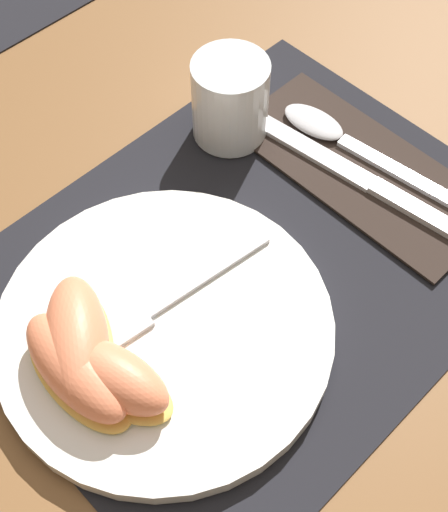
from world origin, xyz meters
name	(u,v)px	position (x,y,z in m)	size (l,w,h in m)	color
ground_plane	(253,261)	(0.00, 0.00, 0.00)	(3.00, 3.00, 0.00)	brown
placemat	(254,260)	(0.00, 0.00, 0.00)	(0.46, 0.36, 0.00)	black
plate	(168,332)	(-0.10, 0.00, 0.01)	(0.27, 0.27, 0.02)	white
juice_glass	(230,104)	(0.09, 0.12, 0.04)	(0.07, 0.07, 0.08)	silver
napkin	(359,167)	(0.15, 0.00, 0.01)	(0.11, 0.25, 0.00)	#2D231E
knife	(357,176)	(0.13, -0.01, 0.01)	(0.04, 0.22, 0.01)	silver
spoon	(335,135)	(0.16, 0.04, 0.01)	(0.05, 0.19, 0.01)	silver
fork	(154,307)	(-0.10, 0.02, 0.02)	(0.20, 0.04, 0.00)	silver
citrus_wedge_0	(78,342)	(-0.16, 0.03, 0.04)	(0.11, 0.12, 0.04)	#F7C656
citrus_wedge_1	(77,368)	(-0.18, 0.01, 0.04)	(0.05, 0.12, 0.04)	#F7C656
citrus_wedge_2	(114,377)	(-0.16, -0.02, 0.04)	(0.07, 0.11, 0.04)	#F7C656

